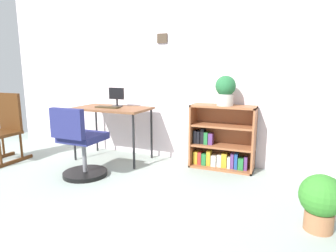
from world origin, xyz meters
The scene contains 10 objects.
ground_plane centered at (0.00, 0.00, 0.00)m, with size 6.24×6.24×0.00m, color #94A39A.
wall_back centered at (0.00, 2.15, 1.29)m, with size 5.20×0.12×2.57m.
desk centered at (-0.51, 1.71, 0.68)m, with size 1.02×0.59×0.74m.
monitor centered at (-0.50, 1.81, 0.87)m, with size 0.23×0.16×0.26m.
keyboard centered at (-0.54, 1.64, 0.75)m, with size 0.34×0.11×0.02m, color #342B1A.
office_chair centered at (-0.46, 0.96, 0.36)m, with size 0.52×0.55×0.84m.
rocking_chair centered at (-1.83, 1.07, 0.47)m, with size 0.42×0.64×0.93m.
bookshelf_low centered at (0.96, 1.95, 0.36)m, with size 0.80×0.30×0.81m.
potted_plant_on_shelf centered at (1.00, 1.90, 1.01)m, with size 0.25×0.25×0.36m.
potted_plant_floor centered at (2.02, 0.77, 0.26)m, with size 0.33×0.33×0.46m.
Camera 1 is at (1.75, -1.65, 1.26)m, focal length 31.19 mm.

